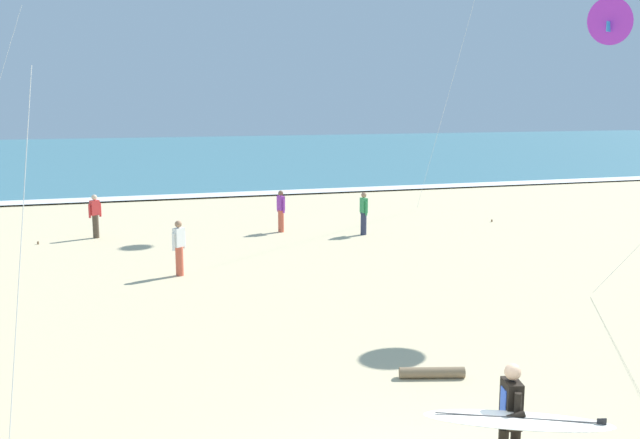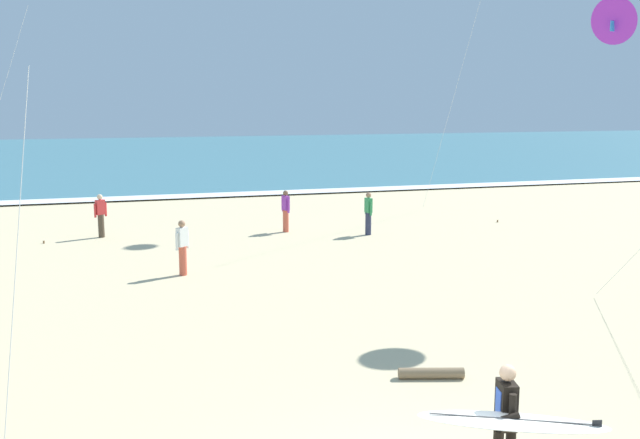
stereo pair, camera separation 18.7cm
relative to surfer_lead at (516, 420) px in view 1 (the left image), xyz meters
The scene contains 9 objects.
ocean_water 59.05m from the surfer_lead, 90.82° to the left, with size 160.00×60.00×0.08m, color teal.
shoreline_foam 29.36m from the surfer_lead, 91.65° to the left, with size 160.00×1.65×0.01m, color white.
surfer_lead is the anchor object (origin of this frame).
kite_delta_violet_near 11.78m from the surfer_lead, 46.39° to the left, with size 2.65×5.03×7.38m.
bystander_purple_top 18.62m from the surfer_lead, 84.73° to the left, with size 0.26×0.48×1.59m.
bystander_red_top 20.05m from the surfer_lead, 104.43° to the left, with size 0.45×0.31×1.59m.
bystander_green_top 17.68m from the surfer_lead, 75.24° to the left, with size 0.22×0.50×1.59m.
bystander_white_top 13.13m from the surfer_lead, 101.93° to the left, with size 0.41×0.34×1.59m.
driftwood_log 4.03m from the surfer_lead, 78.51° to the left, with size 0.20×0.20×1.18m, color #846B4C.
Camera 1 is at (-3.91, -6.97, 4.95)m, focal length 39.73 mm.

